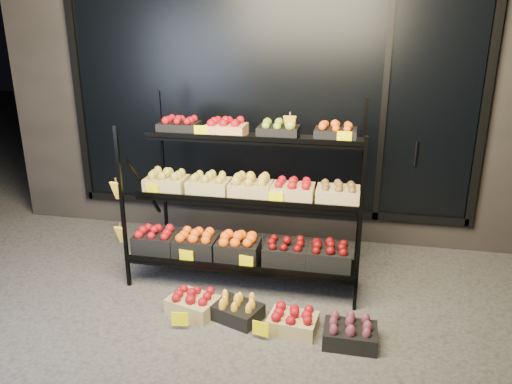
% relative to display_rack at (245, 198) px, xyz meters
% --- Properties ---
extents(ground, '(24.00, 24.00, 0.00)m').
position_rel_display_rack_xyz_m(ground, '(0.01, -0.60, -0.79)').
color(ground, '#514F4C').
rests_on(ground, ground).
extents(building, '(6.00, 2.08, 3.50)m').
position_rel_display_rack_xyz_m(building, '(0.01, 1.99, 0.96)').
color(building, '#2D2826').
rests_on(building, ground).
extents(display_rack, '(2.18, 1.02, 1.66)m').
position_rel_display_rack_xyz_m(display_rack, '(0.00, 0.00, 0.00)').
color(display_rack, black).
rests_on(display_rack, ground).
extents(tag_floor_a, '(0.13, 0.01, 0.12)m').
position_rel_display_rack_xyz_m(tag_floor_a, '(-0.31, -1.00, -0.73)').
color(tag_floor_a, '#FFED00').
rests_on(tag_floor_a, ground).
extents(tag_floor_b, '(0.13, 0.01, 0.12)m').
position_rel_display_rack_xyz_m(tag_floor_b, '(0.34, -1.00, -0.73)').
color(tag_floor_b, '#FFED00').
rests_on(tag_floor_b, ground).
extents(floor_crate_left, '(0.46, 0.39, 0.20)m').
position_rel_display_rack_xyz_m(floor_crate_left, '(-0.29, -0.73, -0.69)').
color(floor_crate_left, tan).
rests_on(floor_crate_left, ground).
extents(floor_crate_midleft, '(0.45, 0.39, 0.19)m').
position_rel_display_rack_xyz_m(floor_crate_midleft, '(0.10, -0.76, -0.70)').
color(floor_crate_midleft, black).
rests_on(floor_crate_midleft, ground).
extents(floor_crate_midright, '(0.40, 0.32, 0.19)m').
position_rel_display_rack_xyz_m(floor_crate_midright, '(0.57, -0.83, -0.70)').
color(floor_crate_midright, tan).
rests_on(floor_crate_midright, ground).
extents(floor_crate_right, '(0.40, 0.30, 0.20)m').
position_rel_display_rack_xyz_m(floor_crate_right, '(1.01, -0.91, -0.69)').
color(floor_crate_right, black).
rests_on(floor_crate_right, ground).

